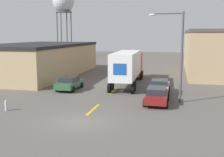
{
  "coord_description": "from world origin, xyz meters",
  "views": [
    {
      "loc": [
        6.37,
        -17.82,
        5.97
      ],
      "look_at": [
        0.66,
        7.2,
        1.94
      ],
      "focal_mm": 45.0,
      "sensor_mm": 36.0,
      "label": 1
    }
  ],
  "objects_px": {
    "semi_truck": "(128,65)",
    "parked_car_right_near": "(157,95)",
    "street_lamp": "(178,50)",
    "fire_hydrant": "(6,106)",
    "water_tower": "(63,3)",
    "parked_car_right_mid": "(160,86)",
    "parked_car_left_far": "(69,83)"
  },
  "relations": [
    {
      "from": "water_tower",
      "to": "parked_car_left_far",
      "type": "bearing_deg",
      "value": -67.06
    },
    {
      "from": "parked_car_right_mid",
      "to": "semi_truck",
      "type": "bearing_deg",
      "value": 130.87
    },
    {
      "from": "parked_car_left_far",
      "to": "street_lamp",
      "type": "relative_size",
      "value": 0.54
    },
    {
      "from": "water_tower",
      "to": "semi_truck",
      "type": "bearing_deg",
      "value": -58.06
    },
    {
      "from": "water_tower",
      "to": "street_lamp",
      "type": "distance_m",
      "value": 55.96
    },
    {
      "from": "parked_car_right_near",
      "to": "parked_car_right_mid",
      "type": "distance_m",
      "value": 4.34
    },
    {
      "from": "parked_car_left_far",
      "to": "street_lamp",
      "type": "bearing_deg",
      "value": -15.98
    },
    {
      "from": "street_lamp",
      "to": "water_tower",
      "type": "bearing_deg",
      "value": 122.53
    },
    {
      "from": "street_lamp",
      "to": "fire_hydrant",
      "type": "bearing_deg",
      "value": -155.63
    },
    {
      "from": "water_tower",
      "to": "parked_car_right_near",
      "type": "bearing_deg",
      "value": -59.46
    },
    {
      "from": "parked_car_right_mid",
      "to": "water_tower",
      "type": "distance_m",
      "value": 53.17
    },
    {
      "from": "parked_car_right_near",
      "to": "parked_car_right_mid",
      "type": "height_order",
      "value": "same"
    },
    {
      "from": "semi_truck",
      "to": "street_lamp",
      "type": "height_order",
      "value": "street_lamp"
    },
    {
      "from": "parked_car_left_far",
      "to": "street_lamp",
      "type": "xyz_separation_m",
      "value": [
        11.34,
        -3.25,
        3.88
      ]
    },
    {
      "from": "fire_hydrant",
      "to": "parked_car_right_mid",
      "type": "bearing_deg",
      "value": 39.0
    },
    {
      "from": "semi_truck",
      "to": "street_lamp",
      "type": "bearing_deg",
      "value": -56.47
    },
    {
      "from": "parked_car_right_mid",
      "to": "fire_hydrant",
      "type": "distance_m",
      "value": 14.74
    },
    {
      "from": "semi_truck",
      "to": "parked_car_right_mid",
      "type": "bearing_deg",
      "value": -50.85
    },
    {
      "from": "parked_car_left_far",
      "to": "parked_car_right_near",
      "type": "distance_m",
      "value": 10.6
    },
    {
      "from": "semi_truck",
      "to": "street_lamp",
      "type": "relative_size",
      "value": 1.58
    },
    {
      "from": "street_lamp",
      "to": "parked_car_right_near",
      "type": "bearing_deg",
      "value": -148.66
    },
    {
      "from": "semi_truck",
      "to": "fire_hydrant",
      "type": "relative_size",
      "value": 14.81
    },
    {
      "from": "parked_car_left_far",
      "to": "parked_car_right_mid",
      "type": "xyz_separation_m",
      "value": [
        9.72,
        0.1,
        0.0
      ]
    },
    {
      "from": "water_tower",
      "to": "street_lamp",
      "type": "bearing_deg",
      "value": -57.47
    },
    {
      "from": "fire_hydrant",
      "to": "parked_car_left_far",
      "type": "bearing_deg",
      "value": 79.27
    },
    {
      "from": "parked_car_right_mid",
      "to": "street_lamp",
      "type": "bearing_deg",
      "value": -64.07
    },
    {
      "from": "parked_car_right_near",
      "to": "fire_hydrant",
      "type": "relative_size",
      "value": 5.06
    },
    {
      "from": "parked_car_right_mid",
      "to": "water_tower",
      "type": "bearing_deg",
      "value": 123.0
    },
    {
      "from": "street_lamp",
      "to": "parked_car_left_far",
      "type": "bearing_deg",
      "value": 164.02
    },
    {
      "from": "semi_truck",
      "to": "parked_car_right_near",
      "type": "xyz_separation_m",
      "value": [
        4.03,
        -9.0,
        -1.62
      ]
    },
    {
      "from": "semi_truck",
      "to": "water_tower",
      "type": "bearing_deg",
      "value": 120.22
    },
    {
      "from": "parked_car_left_far",
      "to": "parked_car_right_mid",
      "type": "height_order",
      "value": "same"
    }
  ]
}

